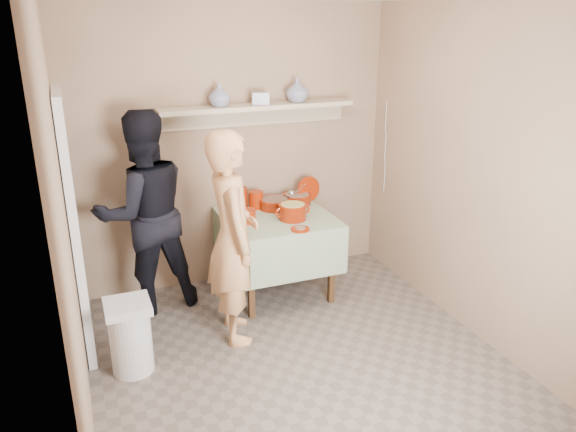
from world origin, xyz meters
name	(u,v)px	position (x,y,z in m)	size (l,w,h in m)	color
ground	(306,371)	(0.00, 0.00, 0.00)	(3.50, 3.50, 0.00)	#64584E
tile_panel	(75,228)	(-1.46, 0.95, 1.00)	(0.06, 0.70, 2.00)	silver
plate_stack_a	(239,199)	(-0.01, 1.58, 0.86)	(0.16, 0.16, 0.21)	maroon
plate_stack_b	(256,200)	(0.15, 1.55, 0.84)	(0.14, 0.14, 0.16)	maroon
bowl_stack	(248,216)	(-0.04, 1.20, 0.82)	(0.13, 0.13, 0.13)	maroon
empty_bowl	(237,215)	(-0.10, 1.37, 0.79)	(0.18, 0.18, 0.05)	maroon
propped_lid	(309,189)	(0.69, 1.57, 0.88)	(0.25, 0.25, 0.02)	maroon
vase_right	(297,90)	(0.58, 1.61, 1.83)	(0.20, 0.20, 0.21)	navy
vase_left	(219,95)	(-0.15, 1.62, 1.82)	(0.19, 0.19, 0.20)	navy
ceramic_box	(260,98)	(0.22, 1.60, 1.77)	(0.15, 0.11, 0.11)	navy
person_cook	(233,238)	(-0.33, 0.70, 0.85)	(0.62, 0.41, 1.70)	tan
person_helper	(144,213)	(-0.90, 1.43, 0.88)	(0.86, 0.67, 1.77)	black
room_shell	(309,159)	(0.00, 0.00, 1.61)	(3.04, 3.54, 2.62)	#95775B
serving_table	(277,228)	(0.25, 1.28, 0.64)	(0.97, 0.97, 0.76)	#4C2D16
cazuela_meat_a	(274,203)	(0.30, 1.47, 0.82)	(0.30, 0.30, 0.10)	#661001
cazuela_meat_b	(297,198)	(0.55, 1.52, 0.82)	(0.28, 0.28, 0.10)	#661001
ladle	(292,193)	(0.50, 1.53, 0.87)	(0.08, 0.26, 0.19)	silver
cazuela_rice	(293,210)	(0.35, 1.14, 0.85)	(0.33, 0.25, 0.14)	#661001
front_plate	(300,229)	(0.31, 0.87, 0.77)	(0.16, 0.16, 0.03)	maroon
wall_shelf	(257,109)	(0.20, 1.65, 1.67)	(1.80, 0.25, 0.21)	#BAAB8A
trash_bin	(131,337)	(-1.18, 0.49, 0.28)	(0.32, 0.32, 0.56)	silver
electrical_cord	(385,147)	(1.47, 1.48, 1.25)	(0.01, 0.05, 0.90)	silver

